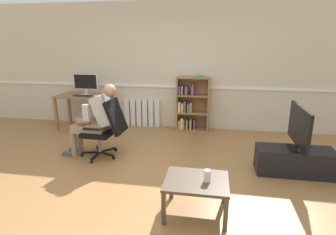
# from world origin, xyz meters

# --- Properties ---
(ground_plane) EXTENTS (18.00, 18.00, 0.00)m
(ground_plane) POSITION_xyz_m (0.00, 0.00, 0.00)
(ground_plane) COLOR olive
(back_wall) EXTENTS (12.00, 0.13, 2.70)m
(back_wall) POSITION_xyz_m (0.00, 2.65, 1.35)
(back_wall) COLOR beige
(back_wall) RESTS_ON ground_plane
(computer_desk) EXTENTS (1.17, 0.63, 0.76)m
(computer_desk) POSITION_xyz_m (-1.93, 2.15, 0.64)
(computer_desk) COLOR olive
(computer_desk) RESTS_ON ground_plane
(imac_monitor) EXTENTS (0.55, 0.14, 0.45)m
(imac_monitor) POSITION_xyz_m (-1.91, 2.23, 1.02)
(imac_monitor) COLOR silver
(imac_monitor) RESTS_ON computer_desk
(keyboard) EXTENTS (0.39, 0.12, 0.02)m
(keyboard) POSITION_xyz_m (-1.90, 2.01, 0.77)
(keyboard) COLOR black
(keyboard) RESTS_ON computer_desk
(computer_mouse) EXTENTS (0.06, 0.10, 0.03)m
(computer_mouse) POSITION_xyz_m (-1.60, 2.03, 0.77)
(computer_mouse) COLOR white
(computer_mouse) RESTS_ON computer_desk
(bookshelf) EXTENTS (0.69, 0.29, 1.18)m
(bookshelf) POSITION_xyz_m (0.37, 2.44, 0.55)
(bookshelf) COLOR olive
(bookshelf) RESTS_ON ground_plane
(radiator) EXTENTS (0.81, 0.08, 0.61)m
(radiator) POSITION_xyz_m (-0.75, 2.54, 0.31)
(radiator) COLOR white
(radiator) RESTS_ON ground_plane
(office_chair) EXTENTS (0.77, 0.61, 0.98)m
(office_chair) POSITION_xyz_m (-0.85, 0.74, 0.53)
(office_chair) COLOR black
(office_chair) RESTS_ON ground_plane
(person_seated) EXTENTS (0.98, 0.40, 1.23)m
(person_seated) POSITION_xyz_m (-1.03, 0.74, 0.65)
(person_seated) COLOR #937F60
(person_seated) RESTS_ON ground_plane
(tv_stand) EXTENTS (1.07, 0.42, 0.38)m
(tv_stand) POSITION_xyz_m (2.05, 0.64, 0.19)
(tv_stand) COLOR black
(tv_stand) RESTS_ON ground_plane
(tv_screen) EXTENTS (0.20, 0.92, 0.62)m
(tv_screen) POSITION_xyz_m (2.05, 0.64, 0.71)
(tv_screen) COLOR black
(tv_screen) RESTS_ON tv_stand
(coffee_table) EXTENTS (0.69, 0.57, 0.41)m
(coffee_table) POSITION_xyz_m (0.71, -0.56, 0.35)
(coffee_table) COLOR #4C3D2D
(coffee_table) RESTS_ON ground_plane
(drinking_glass) EXTENTS (0.07, 0.07, 0.13)m
(drinking_glass) POSITION_xyz_m (0.83, -0.58, 0.48)
(drinking_glass) COLOR silver
(drinking_glass) RESTS_ON coffee_table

